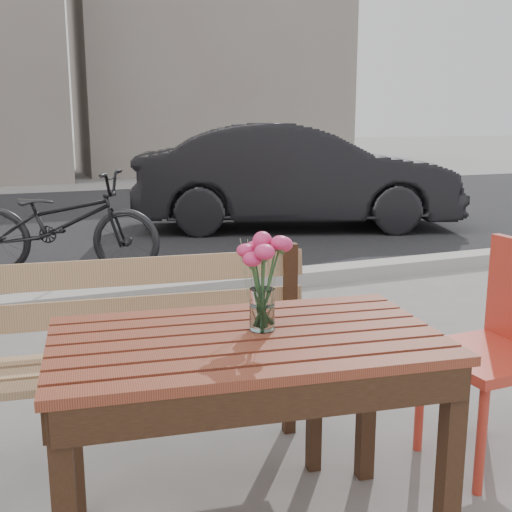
{
  "coord_description": "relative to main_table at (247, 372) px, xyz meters",
  "views": [
    {
      "loc": [
        -0.64,
        -1.75,
        1.38
      ],
      "look_at": [
        0.11,
        0.06,
        0.96
      ],
      "focal_mm": 45.0,
      "sensor_mm": 36.0,
      "label": 1
    }
  ],
  "objects": [
    {
      "name": "bicycle",
      "position": [
        -0.15,
        4.14,
        -0.14
      ],
      "size": [
        1.87,
        1.33,
        0.93
      ],
      "primitive_type": "imported",
      "rotation": [
        0.0,
        0.0,
        1.12
      ],
      "color": "black",
      "rests_on": "ground"
    },
    {
      "name": "street",
      "position": [
        -0.04,
        5.08,
        -0.58
      ],
      "size": [
        30.0,
        8.12,
        0.12
      ],
      "color": "black",
      "rests_on": "ground"
    },
    {
      "name": "red_chair",
      "position": [
        1.17,
        0.14,
        -0.09
      ],
      "size": [
        0.45,
        0.45,
        0.9
      ],
      "rotation": [
        0.0,
        0.0,
        -1.55
      ],
      "color": "#B53122",
      "rests_on": "ground"
    },
    {
      "name": "main_table",
      "position": [
        0.0,
        0.0,
        0.0
      ],
      "size": [
        1.27,
        0.85,
        0.73
      ],
      "rotation": [
        0.0,
        0.0,
        -0.14
      ],
      "color": "maroon",
      "rests_on": "ground"
    },
    {
      "name": "main_bench",
      "position": [
        -0.19,
        0.67,
        -0.08
      ],
      "size": [
        1.46,
        0.6,
        0.88
      ],
      "rotation": [
        0.0,
        0.0,
        -0.13
      ],
      "color": "#99794F",
      "rests_on": "ground"
    },
    {
      "name": "main_vase",
      "position": [
        0.06,
        0.03,
        0.31
      ],
      "size": [
        0.17,
        0.17,
        0.31
      ],
      "color": "white",
      "rests_on": "main_table"
    },
    {
      "name": "backdrop_buildings",
      "position": [
        0.13,
        14.41,
        2.99
      ],
      "size": [
        15.5,
        4.0,
        8.0
      ],
      "color": "gray",
      "rests_on": "ground"
    },
    {
      "name": "parked_car",
      "position": [
        2.88,
        5.62,
        0.05
      ],
      "size": [
        4.24,
        2.62,
        1.32
      ],
      "primitive_type": "imported",
      "rotation": [
        0.0,
        0.0,
        1.24
      ],
      "color": "black",
      "rests_on": "ground"
    }
  ]
}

